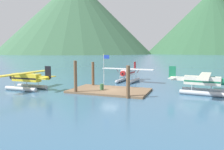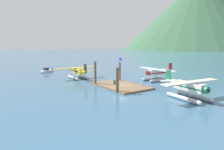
# 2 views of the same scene
# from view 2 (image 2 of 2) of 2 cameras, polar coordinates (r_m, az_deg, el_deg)

# --- Properties ---
(ground_plane) EXTENTS (1200.00, 1200.00, 0.00)m
(ground_plane) POSITION_cam_2_polar(r_m,az_deg,el_deg) (36.15, 2.53, -3.48)
(ground_plane) COLOR #38607F
(dock_platform) EXTENTS (11.66, 7.09, 0.30)m
(dock_platform) POSITION_cam_2_polar(r_m,az_deg,el_deg) (36.12, 2.53, -3.25)
(dock_platform) COLOR brown
(dock_platform) RESTS_ON ground
(piling_near_left) EXTENTS (0.46, 0.46, 4.74)m
(piling_near_left) POSITION_cam_2_polar(r_m,az_deg,el_deg) (37.22, -5.18, 0.55)
(piling_near_left) COLOR brown
(piling_near_left) RESTS_ON ground
(piling_near_right) EXTENTS (0.50, 0.50, 4.25)m
(piling_near_right) POSITION_cam_2_polar(r_m,az_deg,el_deg) (30.63, 1.66, -1.62)
(piling_near_right) COLOR brown
(piling_near_right) RESTS_ON ground
(piling_far_left) EXTENTS (0.47, 0.47, 4.26)m
(piling_far_left) POSITION_cam_2_polar(r_m,az_deg,el_deg) (40.89, 2.38, 0.96)
(piling_far_left) COLOR brown
(piling_far_left) RESTS_ON ground
(flagpole) EXTENTS (0.95, 0.10, 5.35)m
(flagpole) POSITION_cam_2_polar(r_m,az_deg,el_deg) (36.80, 2.32, 2.53)
(flagpole) COLOR silver
(flagpole) RESTS_ON dock_platform
(fuel_drum) EXTENTS (0.62, 0.62, 0.88)m
(fuel_drum) POSITION_cam_2_polar(r_m,az_deg,el_deg) (36.55, 0.87, -2.16)
(fuel_drum) COLOR #33663D
(fuel_drum) RESTS_ON dock_platform
(mountain_ridge_centre_peak) EXTENTS (351.09, 351.09, 172.13)m
(mountain_ridge_centre_peak) POSITION_cam_2_polar(r_m,az_deg,el_deg) (515.72, 24.31, 16.58)
(mountain_ridge_centre_peak) COLOR #386042
(mountain_ridge_centre_peak) RESTS_ON ground
(seaplane_white_bow_centre) EXTENTS (10.48, 7.97, 3.84)m
(seaplane_white_bow_centre) POSITION_cam_2_polar(r_m,az_deg,el_deg) (43.12, 13.69, 0.37)
(seaplane_white_bow_centre) COLOR #B7BABF
(seaplane_white_bow_centre) RESTS_ON ground
(seaplane_yellow_port_aft) EXTENTS (7.98, 10.40, 3.84)m
(seaplane_yellow_port_aft) POSITION_cam_2_polar(r_m,az_deg,el_deg) (45.40, -10.52, 0.87)
(seaplane_yellow_port_aft) COLOR #B7BABF
(seaplane_yellow_port_aft) RESTS_ON ground
(seaplane_cream_stbd_fwd) EXTENTS (7.95, 10.49, 3.84)m
(seaplane_cream_stbd_fwd) POSITION_cam_2_polar(r_m,az_deg,el_deg) (29.13, 22.73, -3.91)
(seaplane_cream_stbd_fwd) COLOR #B7BABF
(seaplane_cream_stbd_fwd) RESTS_ON ground
(boat_white_open_sw) EXTENTS (3.67, 4.28, 1.50)m
(boat_white_open_sw) POSITION_cam_2_polar(r_m,az_deg,el_deg) (58.94, -19.52, 1.20)
(boat_white_open_sw) COLOR silver
(boat_white_open_sw) RESTS_ON ground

